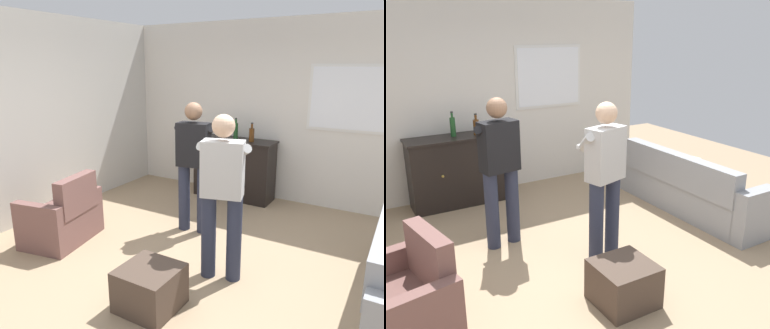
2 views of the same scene
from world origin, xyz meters
TOP-DOWN VIEW (x-y plane):
  - ground at (0.00, 0.00)m, footprint 10.40×10.40m
  - wall_back_with_window at (0.03, 2.66)m, footprint 5.20×0.15m
  - couch at (1.93, 0.49)m, footprint 0.57×2.31m
  - armchair at (-1.73, -0.22)m, footprint 0.80×0.99m
  - sideboard_cabinet at (-0.60, 2.30)m, footprint 1.31×0.49m
  - bottle_wine_green at (-0.60, 2.33)m, footprint 0.07×0.07m
  - bottle_liquor_amber at (-0.30, 2.26)m, footprint 0.08×0.08m
  - ottoman at (-0.00, -0.75)m, footprint 0.51×0.51m
  - person_standing_left at (-0.51, 0.86)m, footprint 0.55×0.50m
  - person_standing_right at (0.31, 0.04)m, footprint 0.54×0.52m

SIDE VIEW (x-z plane):
  - ground at x=0.00m, z-range 0.00..0.00m
  - ottoman at x=0.00m, z-range 0.00..0.39m
  - armchair at x=-1.73m, z-range -0.14..0.71m
  - couch at x=1.93m, z-range -0.09..0.73m
  - sideboard_cabinet at x=-0.60m, z-range 0.00..0.97m
  - person_standing_left at x=-0.51m, z-range 0.10..1.78m
  - person_standing_right at x=0.31m, z-range 0.10..1.78m
  - bottle_liquor_amber at x=-0.30m, z-range 0.94..1.23m
  - bottle_wine_green at x=-0.60m, z-range 0.94..1.28m
  - wall_back_with_window at x=0.03m, z-range 0.01..2.81m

